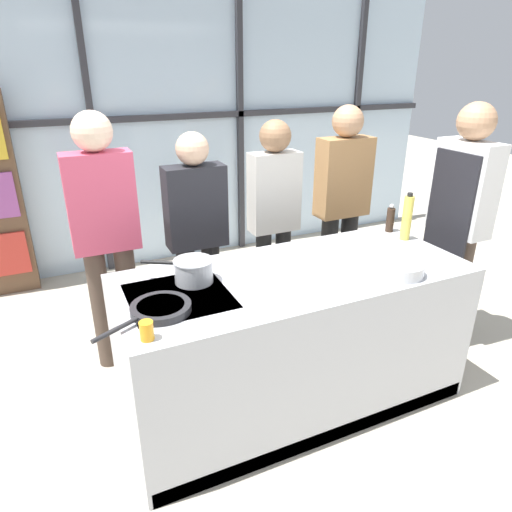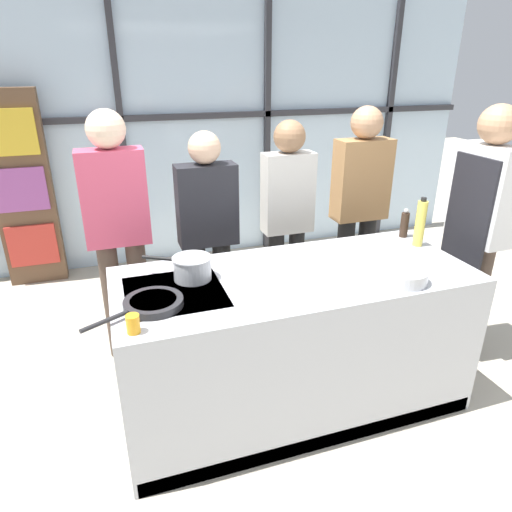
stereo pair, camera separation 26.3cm
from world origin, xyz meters
name	(u,v)px [view 2 (the right image)]	position (x,y,z in m)	size (l,w,h in m)	color
ground_plane	(291,400)	(0.00, 0.00, 0.00)	(18.00, 18.00, 0.00)	#BCB29E
back_window_wall	(197,129)	(0.00, 2.68, 1.40)	(6.40, 0.10, 2.80)	silver
bookshelf	(23,191)	(-1.74, 2.49, 0.93)	(0.52, 0.19, 1.85)	brown
demo_island	(293,341)	(0.00, 0.00, 0.46)	(2.09, 0.88, 0.92)	#B7BABF
chef	(478,222)	(1.41, 0.13, 1.04)	(0.25, 0.44, 1.82)	#47382D
spectator_far_left	(118,224)	(-0.94, 0.91, 1.03)	(0.43, 0.25, 1.79)	#47382D
spectator_center_left	(208,229)	(-0.31, 0.91, 0.92)	(0.43, 0.23, 1.63)	black
spectator_center_right	(287,214)	(0.31, 0.91, 0.98)	(0.39, 0.23, 1.68)	black
spectator_far_right	(359,203)	(0.94, 0.91, 1.01)	(0.44, 0.25, 1.76)	black
frying_pan	(152,303)	(-0.84, -0.13, 0.94)	(0.50, 0.34, 0.04)	#232326
saucepan	(192,267)	(-0.58, 0.13, 0.99)	(0.37, 0.27, 0.13)	silver
white_plate	(364,267)	(0.41, -0.06, 0.93)	(0.24, 0.24, 0.01)	white
mixing_bowl	(404,275)	(0.53, -0.29, 0.96)	(0.26, 0.26, 0.07)	silver
oil_bottle	(420,223)	(0.95, 0.15, 1.08)	(0.07, 0.07, 0.33)	#E0CC4C
pepper_grinder	(404,224)	(0.96, 0.32, 1.01)	(0.06, 0.06, 0.21)	#332319
juice_glass_near	(133,324)	(-0.95, -0.34, 0.97)	(0.06, 0.06, 0.09)	orange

